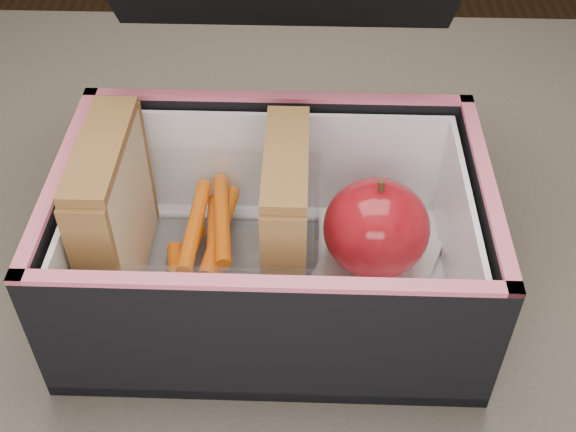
{
  "coord_description": "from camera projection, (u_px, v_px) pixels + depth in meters",
  "views": [
    {
      "loc": [
        -0.04,
        -0.35,
        1.15
      ],
      "look_at": [
        -0.05,
        -0.0,
        0.81
      ],
      "focal_mm": 45.0,
      "sensor_mm": 36.0,
      "label": 1
    }
  ],
  "objects": [
    {
      "name": "plastic_tub",
      "position": [
        203.0,
        240.0,
        0.49
      ],
      "size": [
        0.16,
        0.11,
        0.07
      ],
      "primitive_type": null,
      "color": "white",
      "rests_on": "lunch_bag"
    },
    {
      "name": "sandwich_right",
      "position": [
        286.0,
        217.0,
        0.48
      ],
      "size": [
        0.03,
        0.1,
        0.11
      ],
      "color": "tan",
      "rests_on": "plastic_tub"
    },
    {
      "name": "kitchen_table",
      "position": [
        353.0,
        354.0,
        0.59
      ],
      "size": [
        1.2,
        0.8,
        0.75
      ],
      "color": "#66594B",
      "rests_on": "ground"
    },
    {
      "name": "carrot_sticks",
      "position": [
        202.0,
        246.0,
        0.51
      ],
      "size": [
        0.05,
        0.14,
        0.03
      ],
      "color": "#D74900",
      "rests_on": "plastic_tub"
    },
    {
      "name": "lunch_bag",
      "position": [
        273.0,
        226.0,
        0.48
      ],
      "size": [
        0.28,
        0.29,
        0.25
      ],
      "color": "black",
      "rests_on": "kitchen_table"
    },
    {
      "name": "sandwich_left",
      "position": [
        114.0,
        211.0,
        0.48
      ],
      "size": [
        0.03,
        0.1,
        0.11
      ],
      "color": "tan",
      "rests_on": "plastic_tub"
    },
    {
      "name": "paper_napkin",
      "position": [
        376.0,
        267.0,
        0.52
      ],
      "size": [
        0.1,
        0.1,
        0.01
      ],
      "primitive_type": "cube",
      "rotation": [
        0.0,
        0.0,
        -0.39
      ],
      "color": "white",
      "rests_on": "lunch_bag"
    },
    {
      "name": "red_apple",
      "position": [
        376.0,
        228.0,
        0.49
      ],
      "size": [
        0.09,
        0.09,
        0.08
      ],
      "rotation": [
        0.0,
        0.0,
        -0.28
      ],
      "color": "maroon",
      "rests_on": "paper_napkin"
    }
  ]
}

